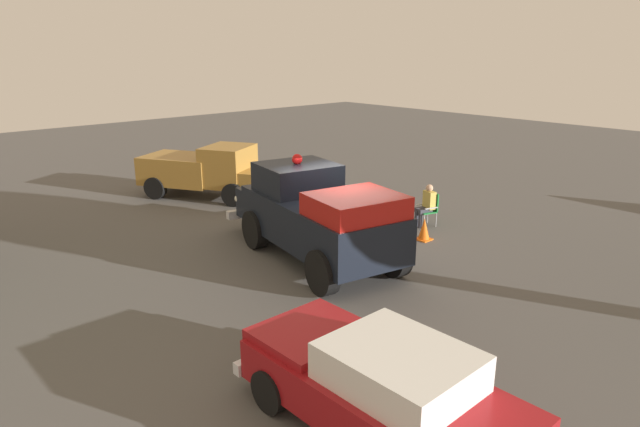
# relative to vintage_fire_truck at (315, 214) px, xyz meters

# --- Properties ---
(ground_plane) EXTENTS (60.00, 60.00, 0.00)m
(ground_plane) POSITION_rel_vintage_fire_truck_xyz_m (-0.42, -0.50, -1.20)
(ground_plane) COLOR #514F4C
(vintage_fire_truck) EXTENTS (6.26, 3.34, 2.59)m
(vintage_fire_truck) POSITION_rel_vintage_fire_truck_xyz_m (0.00, 0.00, 0.00)
(vintage_fire_truck) COLOR black
(vintage_fire_truck) RESTS_ON ground
(classic_hot_rod) EXTENTS (4.37, 1.92, 1.46)m
(classic_hot_rod) POSITION_rel_vintage_fire_truck_xyz_m (-5.67, 3.88, -0.45)
(classic_hot_rod) COLOR black
(classic_hot_rod) RESTS_ON ground
(parked_pickup) EXTENTS (5.06, 3.93, 1.90)m
(parked_pickup) POSITION_rel_vintage_fire_truck_xyz_m (7.26, -1.23, -0.21)
(parked_pickup) COLOR black
(parked_pickup) RESTS_ON ground
(lawn_chair_near_truck) EXTENTS (0.62, 0.62, 1.02)m
(lawn_chair_near_truck) POSITION_rel_vintage_fire_truck_xyz_m (-0.29, -4.42, -0.61)
(lawn_chair_near_truck) COLOR #B7BABF
(lawn_chair_near_truck) RESTS_ON ground
(spectator_seated) EXTENTS (0.52, 0.62, 1.29)m
(spectator_seated) POSITION_rel_vintage_fire_truck_xyz_m (-0.24, -4.30, -0.50)
(spectator_seated) COLOR #383842
(spectator_seated) RESTS_ON ground
(traffic_cone) EXTENTS (0.40, 0.40, 0.64)m
(traffic_cone) POSITION_rel_vintage_fire_truck_xyz_m (-1.01, -3.22, -0.89)
(traffic_cone) COLOR orange
(traffic_cone) RESTS_ON ground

